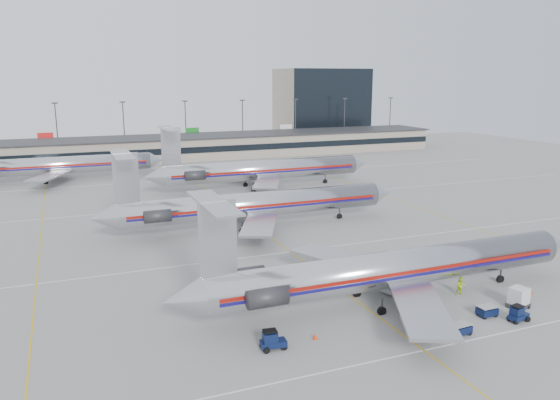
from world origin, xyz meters
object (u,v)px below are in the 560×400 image
uld_container (519,298)px  jet_foreground (387,269)px  jet_second_row (250,205)px  tug_center (435,318)px  belt_loader (398,286)px

uld_container → jet_foreground: bearing=138.2°
jet_second_row → tug_center: (4.69, -37.48, -2.75)m
jet_foreground → tug_center: bearing=-80.1°
jet_foreground → jet_second_row: (-3.60, 31.20, 0.08)m
uld_container → tug_center: bearing=168.1°
belt_loader → tug_center: bearing=-117.2°
jet_second_row → belt_loader: 30.00m
jet_foreground → uld_container: (11.25, -5.89, -2.45)m
tug_center → belt_loader: size_ratio=0.55×
jet_foreground → belt_loader: bearing=36.1°
jet_foreground → uld_container: bearing=-27.6°
belt_loader → jet_foreground: bearing=-159.6°
uld_container → belt_loader: size_ratio=0.51×
jet_second_row → uld_container: 40.03m
jet_second_row → uld_container: jet_second_row is taller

